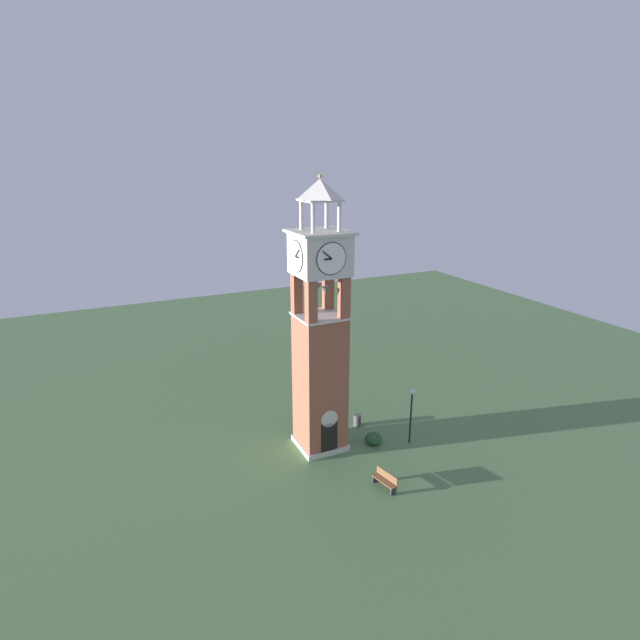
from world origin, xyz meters
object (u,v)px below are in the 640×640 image
object	(u,v)px
clock_tower	(320,343)
lamp_post	(411,406)
trash_bin	(357,420)
park_bench	(385,480)

from	to	relation	value
clock_tower	lamp_post	size ratio (longest dim) A/B	4.42
trash_bin	lamp_post	bearing A→B (deg)	-59.84
clock_tower	trash_bin	world-z (taller)	clock_tower
trash_bin	clock_tower	bearing A→B (deg)	-160.91
park_bench	trash_bin	distance (m)	7.01
lamp_post	trash_bin	xyz separation A→B (m)	(-1.97, 3.38, -2.24)
lamp_post	trash_bin	distance (m)	4.51
clock_tower	lamp_post	bearing A→B (deg)	-22.25
park_bench	trash_bin	world-z (taller)	park_bench
lamp_post	trash_bin	bearing A→B (deg)	120.16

